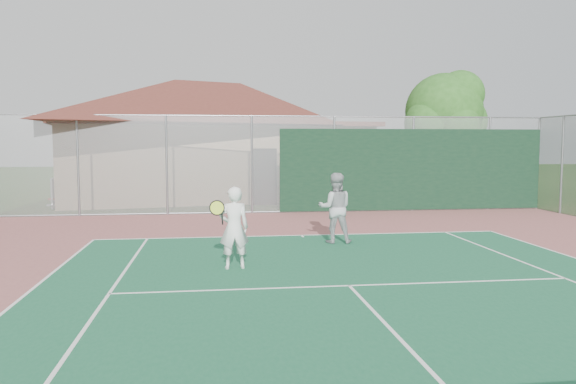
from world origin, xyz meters
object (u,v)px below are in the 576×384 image
Objects in this scene: player_grey_back at (335,209)px; tree at (446,114)px; bleachers at (95,191)px; clubhouse at (210,129)px; player_white_front at (234,228)px.

tree is at bearing -115.63° from player_grey_back.
tree is (15.50, 1.80, 3.24)m from bleachers.
bleachers is 15.93m from tree.
clubhouse reaches higher than bleachers.
clubhouse is 9.67× the size of player_white_front.
tree is at bearing -20.96° from clubhouse.
clubhouse is 14.03m from player_grey_back.
player_grey_back reaches higher than bleachers.
player_white_front is at bearing -72.06° from bleachers.
player_white_front is (0.53, -16.09, -2.35)m from clubhouse.
clubhouse is at bearing 35.50° from bleachers.
tree reaches higher than player_white_front.
clubhouse reaches higher than player_white_front.
bleachers is (-4.62, -3.95, -2.56)m from clubhouse.
player_white_front is 0.93× the size of player_grey_back.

